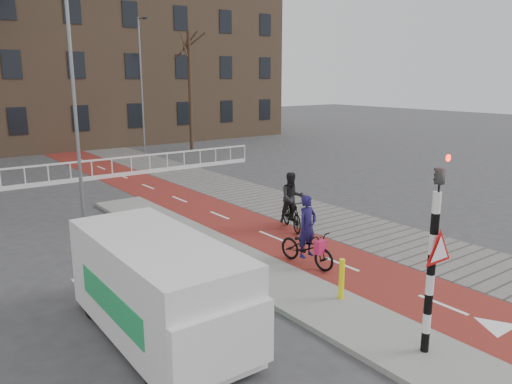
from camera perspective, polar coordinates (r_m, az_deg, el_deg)
ground at (r=11.25m, az=11.89°, el=-12.75°), size 120.00×120.00×0.00m
bike_lane at (r=19.59m, az=-7.35°, el=-1.40°), size 2.50×60.00×0.01m
sidewalk at (r=21.06m, az=-0.70°, el=-0.28°), size 3.00×60.00×0.01m
curb_island at (r=13.58m, az=-2.93°, el=-7.61°), size 1.80×16.00×0.12m
traffic_signal at (r=8.93m, az=19.65°, el=-6.34°), size 0.80×0.80×3.68m
bollard at (r=11.11m, az=9.75°, el=-9.76°), size 0.12×0.12×0.90m
cyclist_near at (r=13.13m, az=5.86°, el=-5.72°), size 0.81×1.84×1.88m
cyclist_far at (r=16.06m, az=4.11°, el=-1.63°), size 1.11×1.80×1.88m
van at (r=9.66m, az=-11.21°, el=-10.52°), size 1.87×4.52×1.94m
tree_right at (r=34.09m, az=-7.54°, el=11.26°), size 0.24×0.24×7.77m
streetlight_near at (r=17.89m, az=-19.99°, el=9.11°), size 0.12×0.12×7.73m
streetlight_right at (r=33.13m, az=-12.95°, el=11.61°), size 0.12×0.12×8.46m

